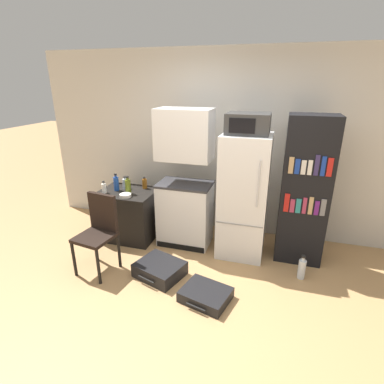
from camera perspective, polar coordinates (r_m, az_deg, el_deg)
ground_plane at (r=3.17m, az=1.31°, el=-22.74°), size 24.00×24.00×0.00m
wall_back at (r=4.34m, az=11.20°, el=8.52°), size 6.40×0.10×2.60m
side_table at (r=4.44m, az=-11.97°, el=-4.11°), size 0.78×0.62×0.70m
kitchen_hutch at (r=4.00m, az=-1.35°, el=1.34°), size 0.72×0.48×1.85m
refrigerator at (r=3.83m, az=9.76°, el=-0.93°), size 0.59×0.59×1.58m
microwave at (r=3.60m, az=10.64°, el=12.69°), size 0.50×0.40×0.24m
bookshelf at (r=3.86m, az=20.69°, el=0.07°), size 0.56×0.41×1.82m
bottle_amber_beer at (r=4.36m, az=-9.02°, el=1.61°), size 0.07×0.07×0.17m
bottle_milk_white at (r=4.31m, az=-16.42°, el=0.74°), size 0.06×0.06×0.17m
bottle_clear_short at (r=4.40m, az=-12.60°, el=1.62°), size 0.08×0.08×0.18m
bottle_olive_oil at (r=4.19m, az=-12.09°, el=1.07°), size 0.08×0.08×0.25m
bottle_blue_soda at (r=4.34m, az=-14.23°, el=1.59°), size 0.07×0.07×0.25m
bowl at (r=4.10m, az=-12.56°, el=-0.65°), size 0.16×0.16×0.04m
chair at (r=3.71m, az=-17.27°, el=-6.36°), size 0.45×0.46×0.94m
suitcase_large_flat at (r=3.33m, az=2.68°, el=-18.96°), size 0.57×0.50×0.12m
suitcase_small_flat at (r=3.66m, az=-6.14°, el=-14.41°), size 0.62×0.57×0.17m
water_bottle_front at (r=3.80m, az=20.17°, el=-13.53°), size 0.09×0.09×0.30m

